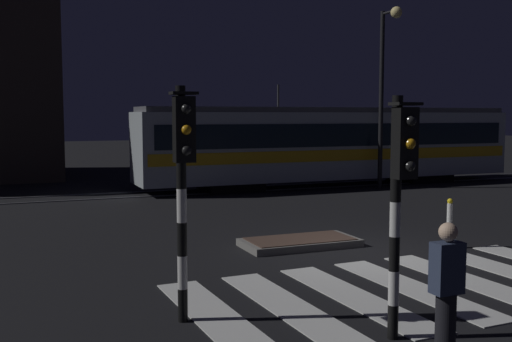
% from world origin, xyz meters
% --- Properties ---
extents(ground_plane, '(120.00, 120.00, 0.00)m').
position_xyz_m(ground_plane, '(0.00, 0.00, 0.00)').
color(ground_plane, black).
extents(rail_near, '(80.00, 0.12, 0.03)m').
position_xyz_m(rail_near, '(0.00, 10.48, 0.01)').
color(rail_near, '#59595E').
rests_on(rail_near, ground).
extents(rail_far, '(80.00, 0.12, 0.03)m').
position_xyz_m(rail_far, '(0.00, 11.91, 0.01)').
color(rail_far, '#59595E').
rests_on(rail_far, ground).
extents(crosswalk_zebra, '(9.16, 4.23, 0.02)m').
position_xyz_m(crosswalk_zebra, '(0.00, -2.66, 0.01)').
color(crosswalk_zebra, silver).
rests_on(crosswalk_zebra, ground).
extents(traffic_island, '(2.59, 1.25, 0.18)m').
position_xyz_m(traffic_island, '(-0.88, 1.05, 0.09)').
color(traffic_island, slate).
rests_on(traffic_island, ground).
extents(traffic_light_corner_near_left, '(0.36, 0.42, 3.34)m').
position_xyz_m(traffic_light_corner_near_left, '(-4.64, -2.87, 2.21)').
color(traffic_light_corner_near_left, black).
rests_on(traffic_light_corner_near_left, ground).
extents(traffic_light_kerb_mid_left, '(0.36, 0.42, 3.19)m').
position_xyz_m(traffic_light_kerb_mid_left, '(-2.25, -4.56, 2.10)').
color(traffic_light_kerb_mid_left, black).
rests_on(traffic_light_kerb_mid_left, ground).
extents(street_lamp_trackside_right, '(0.44, 1.21, 7.03)m').
position_xyz_m(street_lamp_trackside_right, '(6.86, 9.22, 4.47)').
color(street_lamp_trackside_right, black).
rests_on(street_lamp_trackside_right, ground).
extents(tram, '(16.54, 2.58, 4.15)m').
position_xyz_m(tram, '(5.61, 11.19, 1.75)').
color(tram, '#B2BCC1').
rests_on(tram, ground).
extents(pedestrian_waiting_at_kerb, '(0.36, 0.24, 1.71)m').
position_xyz_m(pedestrian_waiting_at_kerb, '(-2.21, -5.44, 0.88)').
color(pedestrian_waiting_at_kerb, black).
rests_on(pedestrian_waiting_at_kerb, ground).
extents(bollard_island_edge, '(0.12, 0.12, 1.11)m').
position_xyz_m(bollard_island_edge, '(2.09, -0.37, 0.56)').
color(bollard_island_edge, black).
rests_on(bollard_island_edge, ground).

